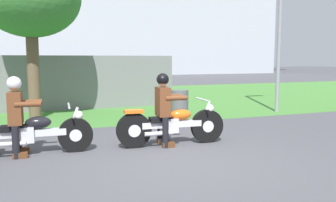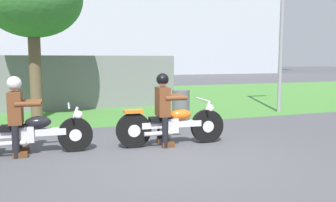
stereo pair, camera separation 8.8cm
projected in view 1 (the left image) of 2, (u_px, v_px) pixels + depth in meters
ground at (174, 161)px, 5.83m from camera, size 120.00×120.00×0.00m
grass_verge at (90, 100)px, 14.50m from camera, size 60.00×12.00×0.01m
stadium_facade at (40, 9)px, 36.22m from camera, size 52.54×8.00×13.61m
motorcycle_lead at (172, 125)px, 6.90m from camera, size 2.18×0.66×0.89m
rider_lead at (164, 104)px, 6.80m from camera, size 0.56×0.48×1.42m
motorcycle_follow at (28, 134)px, 6.17m from camera, size 2.25×0.66×0.87m
rider_follow at (17, 110)px, 6.07m from camera, size 0.56×0.48×1.39m
trash_can at (180, 105)px, 9.71m from camera, size 0.48×0.48×0.84m
fence_segment at (73, 83)px, 11.65m from camera, size 7.00×0.06×1.80m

